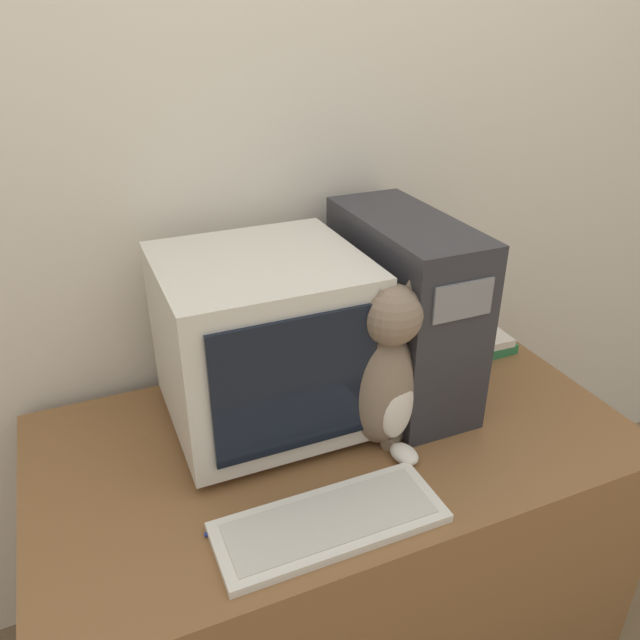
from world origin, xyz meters
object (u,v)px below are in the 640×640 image
object	(u,v)px
keyboard	(330,522)
pen	(243,522)
crt_monitor	(264,341)
computer_tower	(402,308)
book_stack	(478,338)
cat	(383,374)

from	to	relation	value
keyboard	pen	bearing A→B (deg)	154.98
crt_monitor	computer_tower	world-z (taller)	computer_tower
computer_tower	keyboard	bearing A→B (deg)	-133.91
computer_tower	pen	distance (m)	0.65
book_stack	pen	world-z (taller)	book_stack
crt_monitor	book_stack	xyz separation A→B (m)	(0.70, 0.09, -0.19)
crt_monitor	cat	distance (m)	0.29
keyboard	cat	bearing A→B (deg)	42.39
computer_tower	cat	size ratio (longest dim) A/B	1.18
book_stack	computer_tower	bearing A→B (deg)	-163.38
pen	cat	bearing A→B (deg)	18.37
cat	pen	size ratio (longest dim) A/B	2.62
crt_monitor	keyboard	distance (m)	0.44
crt_monitor	book_stack	distance (m)	0.73
crt_monitor	pen	distance (m)	0.41
keyboard	cat	xyz separation A→B (m)	(0.22, 0.20, 0.18)
crt_monitor	pen	size ratio (longest dim) A/B	2.87
computer_tower	keyboard	size ratio (longest dim) A/B	1.05
computer_tower	book_stack	distance (m)	0.40
crt_monitor	pen	bearing A→B (deg)	-116.88
book_stack	crt_monitor	bearing A→B (deg)	-172.27
crt_monitor	pen	world-z (taller)	crt_monitor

